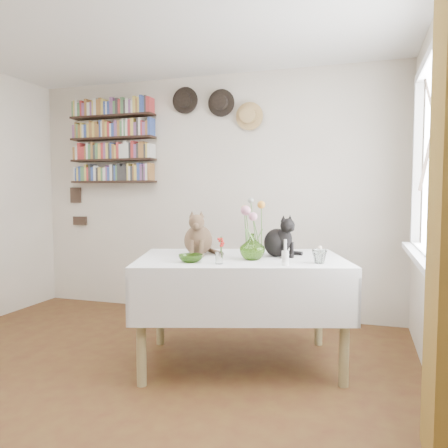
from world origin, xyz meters
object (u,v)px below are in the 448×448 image
(black_cat, at_px, (277,235))
(bookshelf_unit, at_px, (113,142))
(dining_table, at_px, (241,283))
(tabby_cat, at_px, (198,232))
(flower_vase, at_px, (252,247))

(black_cat, height_order, bookshelf_unit, bookshelf_unit)
(dining_table, distance_m, tabby_cat, 0.51)
(tabby_cat, height_order, black_cat, tabby_cat)
(tabby_cat, xyz_separation_m, flower_vase, (0.46, -0.13, -0.08))
(bookshelf_unit, bearing_deg, dining_table, -33.63)
(tabby_cat, distance_m, bookshelf_unit, 2.06)
(dining_table, xyz_separation_m, black_cat, (0.24, 0.13, 0.36))
(dining_table, relative_size, black_cat, 5.36)
(flower_vase, bearing_deg, tabby_cat, 163.93)
(dining_table, bearing_deg, bookshelf_unit, 146.37)
(tabby_cat, distance_m, black_cat, 0.60)
(dining_table, relative_size, bookshelf_unit, 1.71)
(black_cat, height_order, flower_vase, black_cat)
(black_cat, bearing_deg, bookshelf_unit, 101.59)
(dining_table, bearing_deg, flower_vase, -40.84)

